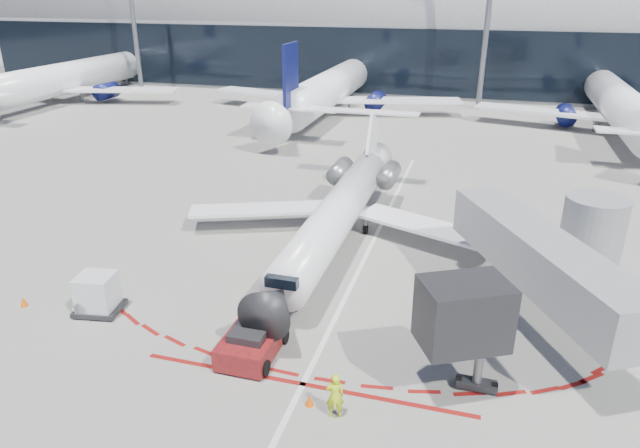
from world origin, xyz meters
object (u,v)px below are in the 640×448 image
(regional_jet, at_px, (342,207))
(ramp_worker, at_px, (335,396))
(pushback_tug, at_px, (252,342))
(uld_container, at_px, (97,294))

(regional_jet, xyz_separation_m, ramp_worker, (3.79, -15.91, -1.17))
(regional_jet, height_order, pushback_tug, regional_jet)
(ramp_worker, distance_m, uld_container, 13.65)
(regional_jet, xyz_separation_m, uld_container, (-9.28, -11.97, -1.13))
(pushback_tug, xyz_separation_m, uld_container, (-8.62, 1.21, 0.36))
(regional_jet, relative_size, uld_container, 10.63)
(ramp_worker, bearing_deg, pushback_tug, -52.48)
(ramp_worker, relative_size, uld_container, 0.79)
(pushback_tug, height_order, uld_container, uld_container)
(ramp_worker, height_order, uld_container, uld_container)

